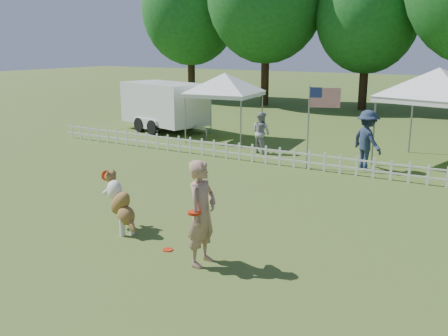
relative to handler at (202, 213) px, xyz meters
name	(u,v)px	position (x,y,z in m)	size (l,w,h in m)	color
ground	(186,247)	(-0.69, 0.48, -0.95)	(120.00, 120.00, 0.00)	#39581B
picket_fence	(317,161)	(-0.69, 7.48, -0.65)	(22.00, 0.08, 0.60)	white
handler	(202,213)	(0.00, 0.00, 0.00)	(0.69, 0.45, 1.90)	#A77B64
dog	(121,203)	(-2.32, 0.46, -0.34)	(1.18, 0.39, 1.22)	brown
frisbee_on_turf	(168,250)	(-0.89, 0.15, -0.94)	(0.20, 0.20, 0.02)	red
canopy_tent_left	(225,108)	(-5.72, 10.36, 0.38)	(2.57, 2.57, 2.65)	white
canopy_tent_right	(435,118)	(2.22, 10.08, 0.57)	(2.94, 2.94, 3.04)	white
cargo_trailer	(164,106)	(-9.22, 10.93, 0.15)	(4.99, 2.19, 2.19)	white
flag_pole	(308,128)	(-1.06, 7.61, 0.35)	(1.00, 0.10, 2.59)	gray
spectator_a	(261,132)	(-3.34, 8.90, -0.21)	(0.72, 0.56, 1.49)	#98999D
spectator_b	(367,140)	(0.59, 8.36, -0.02)	(1.21, 0.69, 1.87)	#212F48
tree_far_left	(191,19)	(-15.69, 22.48, 4.55)	(6.60, 6.60, 11.00)	#154C19
tree_left	(266,7)	(-9.69, 21.98, 5.05)	(7.40, 7.40, 12.00)	#154C19
tree_center_left	(367,25)	(-3.69, 22.98, 3.95)	(6.00, 6.00, 9.80)	#154C19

